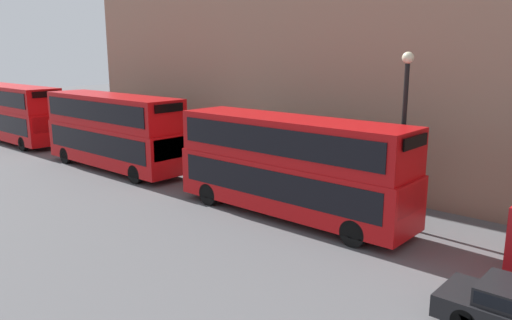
% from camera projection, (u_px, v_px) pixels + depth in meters
% --- Properties ---
extents(bus_second_in_queue, '(2.59, 10.65, 4.18)m').
position_uv_depth(bus_second_in_queue, '(290.00, 163.00, 20.54)').
color(bus_second_in_queue, '#B20C0F').
rests_on(bus_second_in_queue, ground).
extents(bus_third_in_queue, '(2.59, 10.49, 4.36)m').
position_uv_depth(bus_third_in_queue, '(113.00, 129.00, 28.91)').
color(bus_third_in_queue, '#B20C0F').
rests_on(bus_third_in_queue, ground).
extents(bus_trailing, '(2.59, 10.43, 4.29)m').
position_uv_depth(bus_trailing, '(14.00, 112.00, 37.42)').
color(bus_trailing, '#B20C0F').
rests_on(bus_trailing, ground).
extents(street_lamp, '(0.44, 0.44, 6.80)m').
position_uv_depth(street_lamp, '(404.00, 122.00, 18.94)').
color(street_lamp, black).
rests_on(street_lamp, ground).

